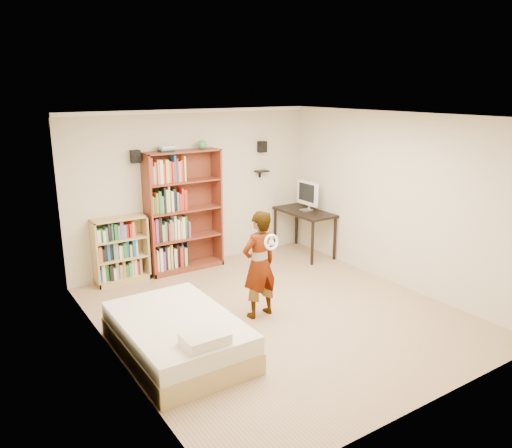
{
  "coord_description": "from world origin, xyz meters",
  "views": [
    {
      "loc": [
        -3.75,
        -5.18,
        3.06
      ],
      "look_at": [
        0.04,
        0.6,
        1.15
      ],
      "focal_mm": 35.0,
      "sensor_mm": 36.0,
      "label": 1
    }
  ],
  "objects": [
    {
      "name": "navy_bag",
      "position": [
        -0.83,
        2.34,
        0.23
      ],
      "size": [
        0.35,
        0.24,
        0.45
      ],
      "primitive_type": null,
      "rotation": [
        0.0,
        0.0,
        0.07
      ],
      "color": "black",
      "rests_on": "ground"
    },
    {
      "name": "room_shell",
      "position": [
        0.0,
        0.0,
        1.76
      ],
      "size": [
        4.52,
        5.02,
        2.71
      ],
      "color": "beige",
      "rests_on": "ground"
    },
    {
      "name": "wall_shelf",
      "position": [
        1.35,
        2.41,
        1.55
      ],
      "size": [
        0.25,
        0.16,
        0.02
      ],
      "primitive_type": "cube",
      "color": "black",
      "rests_on": "room_shell"
    },
    {
      "name": "wii_wheel",
      "position": [
        -0.25,
        -0.19,
        1.13
      ],
      "size": [
        0.21,
        0.08,
        0.22
      ],
      "primitive_type": "torus",
      "rotation": [
        1.36,
        0.0,
        0.0
      ],
      "color": "white",
      "rests_on": "person"
    },
    {
      "name": "computer_desk",
      "position": [
        1.92,
        1.84,
        0.42
      ],
      "size": [
        0.61,
        1.22,
        0.83
      ],
      "primitive_type": null,
      "color": "black",
      "rests_on": "ground"
    },
    {
      "name": "daybed",
      "position": [
        -1.61,
        -0.23,
        0.28
      ],
      "size": [
        1.24,
        1.9,
        0.56
      ],
      "primitive_type": null,
      "color": "white",
      "rests_on": "ground"
    },
    {
      "name": "imac",
      "position": [
        1.98,
        1.86,
        1.11
      ],
      "size": [
        0.12,
        0.55,
        0.55
      ],
      "primitive_type": null,
      "rotation": [
        0.0,
        0.0,
        0.01
      ],
      "color": "white",
      "rests_on": "computer_desk"
    },
    {
      "name": "person",
      "position": [
        -0.25,
        0.09,
        0.75
      ],
      "size": [
        0.58,
        0.41,
        1.49
      ],
      "primitive_type": "imported",
      "rotation": [
        0.0,
        0.0,
        3.24
      ],
      "color": "black",
      "rests_on": "ground"
    },
    {
      "name": "speaker_right",
      "position": [
        1.35,
        2.4,
        2.0
      ],
      "size": [
        0.14,
        0.12,
        0.2
      ],
      "primitive_type": "cube",
      "color": "black",
      "rests_on": "room_shell"
    },
    {
      "name": "speaker_left",
      "position": [
        -1.05,
        2.4,
        2.0
      ],
      "size": [
        0.14,
        0.12,
        0.2
      ],
      "primitive_type": "cube",
      "color": "black",
      "rests_on": "room_shell"
    },
    {
      "name": "crown_molding",
      "position": [
        0.0,
        0.0,
        2.67
      ],
      "size": [
        4.5,
        5.0,
        0.06
      ],
      "color": "white",
      "rests_on": "room_shell"
    },
    {
      "name": "tall_bookshelf",
      "position": [
        -0.3,
        2.31,
        1.03
      ],
      "size": [
        1.3,
        0.38,
        2.05
      ],
      "primitive_type": null,
      "color": "brown",
      "rests_on": "ground"
    },
    {
      "name": "ground",
      "position": [
        0.0,
        0.0,
        0.0
      ],
      "size": [
        4.5,
        5.0,
        0.01
      ],
      "primitive_type": "cube",
      "color": "tan",
      "rests_on": "ground"
    },
    {
      "name": "low_bookshelf",
      "position": [
        -1.41,
        2.34,
        0.53
      ],
      "size": [
        0.86,
        0.32,
        1.07
      ],
      "primitive_type": null,
      "color": "tan",
      "rests_on": "ground"
    }
  ]
}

